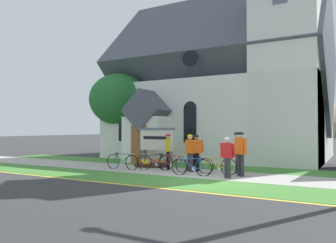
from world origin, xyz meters
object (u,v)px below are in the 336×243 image
object	(u,v)px
yard_deciduous_tree	(119,100)
cyclist_in_yellow_jersey	(190,150)
bicycle_green	(192,167)
bicycle_yellow	(173,163)
cyclist_in_white_jersey	(237,149)
bicycle_blue	(217,166)
bicycle_white	(155,162)
church_sign	(157,140)
bicycle_silver	(122,161)
cyclist_in_green_jersey	(168,148)
cyclist_in_blue_jersey	(241,150)
cyclist_in_orange_jersey	(196,150)
cyclist_in_red_jersey	(227,155)

from	to	relation	value
yard_deciduous_tree	cyclist_in_yellow_jersey	bearing A→B (deg)	-29.76
bicycle_green	bicycle_yellow	bearing A→B (deg)	148.67
bicycle_green	cyclist_in_white_jersey	size ratio (longest dim) A/B	0.98
bicycle_blue	cyclist_in_white_jersey	size ratio (longest dim) A/B	0.95
bicycle_white	cyclist_in_white_jersey	xyz separation A→B (m)	(3.71, 0.71, 0.69)
church_sign	cyclist_in_yellow_jersey	world-z (taller)	church_sign
cyclist_in_yellow_jersey	cyclist_in_white_jersey	xyz separation A→B (m)	(2.01, 0.49, 0.08)
bicycle_silver	yard_deciduous_tree	bearing A→B (deg)	129.25
cyclist_in_yellow_jersey	cyclist_in_green_jersey	world-z (taller)	cyclist_in_green_jersey
church_sign	bicycle_silver	world-z (taller)	church_sign
bicycle_yellow	yard_deciduous_tree	bearing A→B (deg)	145.99
bicycle_white	church_sign	bearing A→B (deg)	119.13
cyclist_in_blue_jersey	cyclist_in_white_jersey	bearing A→B (deg)	116.43
cyclist_in_orange_jersey	cyclist_in_red_jersey	distance (m)	2.41
bicycle_yellow	cyclist_in_red_jersey	bearing A→B (deg)	-16.72
cyclist_in_green_jersey	bicycle_green	bearing A→B (deg)	-38.24
church_sign	cyclist_in_blue_jersey	size ratio (longest dim) A/B	1.15
bicycle_green	cyclist_in_orange_jersey	bearing A→B (deg)	107.38
bicycle_green	cyclist_in_white_jersey	bearing A→B (deg)	46.78
church_sign	yard_deciduous_tree	size ratio (longest dim) A/B	0.37
bicycle_silver	cyclist_in_orange_jersey	bearing A→B (deg)	17.56
bicycle_silver	bicycle_white	size ratio (longest dim) A/B	1.07
bicycle_green	cyclist_in_green_jersey	size ratio (longest dim) A/B	1.04
church_sign	bicycle_yellow	distance (m)	2.69
cyclist_in_blue_jersey	bicycle_blue	bearing A→B (deg)	174.81
bicycle_silver	bicycle_yellow	size ratio (longest dim) A/B	1.04
church_sign	cyclist_in_white_jersey	xyz separation A→B (m)	(4.65, -0.97, -0.25)
cyclist_in_yellow_jersey	yard_deciduous_tree	distance (m)	8.67
bicycle_green	cyclist_in_yellow_jersey	xyz separation A→B (m)	(-0.58, 1.03, 0.61)
bicycle_silver	cyclist_in_white_jersey	distance (m)	5.37
cyclist_in_green_jersey	cyclist_in_red_jersey	bearing A→B (deg)	-24.76
bicycle_silver	cyclist_in_orange_jersey	distance (m)	3.54
bicycle_silver	cyclist_in_red_jersey	bearing A→B (deg)	-3.55
cyclist_in_green_jersey	bicycle_blue	bearing A→B (deg)	-15.44
bicycle_white	yard_deciduous_tree	bearing A→B (deg)	141.60
bicycle_blue	cyclist_in_red_jersey	world-z (taller)	cyclist_in_red_jersey
bicycle_yellow	bicycle_green	size ratio (longest dim) A/B	0.98
bicycle_green	cyclist_in_white_jersey	world-z (taller)	cyclist_in_white_jersey
bicycle_white	bicycle_silver	bearing A→B (deg)	-159.68
church_sign	bicycle_blue	bearing A→B (deg)	-22.67
cyclist_in_white_jersey	cyclist_in_orange_jersey	world-z (taller)	cyclist_in_white_jersey
bicycle_white	yard_deciduous_tree	world-z (taller)	yard_deciduous_tree
church_sign	cyclist_in_red_jersey	size ratio (longest dim) A/B	1.30
church_sign	cyclist_in_orange_jersey	world-z (taller)	church_sign
cyclist_in_orange_jersey	yard_deciduous_tree	distance (m)	8.68
cyclist_in_red_jersey	yard_deciduous_tree	distance (m)	10.98
cyclist_in_red_jersey	church_sign	bearing A→B (deg)	151.90
cyclist_in_white_jersey	bicycle_white	bearing A→B (deg)	-169.25
bicycle_blue	cyclist_in_green_jersey	xyz separation A→B (m)	(-2.82, 0.78, 0.61)
bicycle_silver	cyclist_in_red_jersey	xyz separation A→B (m)	(5.30, -0.33, 0.55)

